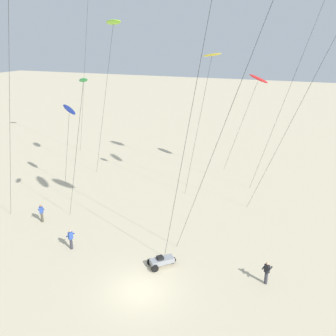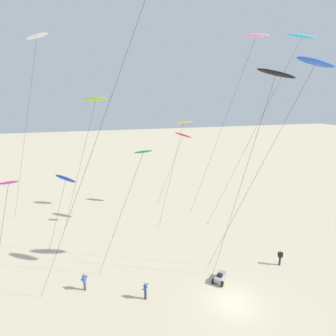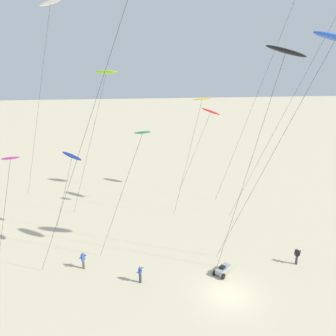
{
  "view_description": "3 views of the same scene",
  "coord_description": "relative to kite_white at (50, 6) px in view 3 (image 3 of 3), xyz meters",
  "views": [
    {
      "loc": [
        8.99,
        -17.49,
        15.46
      ],
      "look_at": [
        -1.97,
        9.8,
        4.94
      ],
      "focal_mm": 39.0,
      "sensor_mm": 36.0,
      "label": 1
    },
    {
      "loc": [
        -11.31,
        -19.2,
        17.34
      ],
      "look_at": [
        -2.83,
        10.26,
        9.64
      ],
      "focal_mm": 31.31,
      "sensor_mm": 36.0,
      "label": 2
    },
    {
      "loc": [
        -7.75,
        -24.94,
        19.05
      ],
      "look_at": [
        -3.76,
        11.13,
        7.49
      ],
      "focal_mm": 39.63,
      "sensor_mm": 36.0,
      "label": 3
    }
  ],
  "objects": [
    {
      "name": "kite_lime",
      "position": [
        6.23,
        -6.45,
        -7.08
      ],
      "size": [
        6.32,
        3.92,
        17.23
      ],
      "color": "#8CD833",
      "rests_on": "ground"
    },
    {
      "name": "kite_navy",
      "position": [
        2.54,
        -9.51,
        -15.16
      ],
      "size": [
        3.74,
        2.23,
        9.25
      ],
      "color": "navy",
      "rests_on": "ground"
    },
    {
      "name": "beach_buggy",
      "position": [
        16.31,
        -18.74,
        -23.42
      ],
      "size": [
        1.91,
        1.91,
        0.82
      ],
      "color": "gray",
      "rests_on": "ground"
    },
    {
      "name": "kite_white",
      "position": [
        0.0,
        0.0,
        0.0
      ],
      "size": [
        7.28,
        4.01,
        24.74
      ],
      "color": "white",
      "rests_on": "ground"
    },
    {
      "name": "kite_red",
      "position": [
        19.21,
        1.0,
        -12.53
      ],
      "size": [
        4.99,
        3.15,
        11.91
      ],
      "color": "red",
      "rests_on": "ground"
    },
    {
      "name": "kite_blue",
      "position": [
        23.45,
        -19.81,
        -4.0
      ],
      "size": [
        8.82,
        4.95,
        20.61
      ],
      "color": "blue",
      "rests_on": "ground"
    },
    {
      "name": "kite_flyer_nearest",
      "position": [
        8.95,
        -19.24,
        -22.95
      ],
      "size": [
        0.66,
        0.67,
        1.67
      ],
      "color": "#33333D",
      "rests_on": "ground"
    },
    {
      "name": "ground_plane",
      "position": [
        16.05,
        -21.75,
        -23.84
      ],
      "size": [
        260.0,
        260.0,
        0.0
      ],
      "primitive_type": "plane",
      "color": "beige"
    },
    {
      "name": "kite_black",
      "position": [
        19.83,
        -19.7,
        -4.98
      ],
      "size": [
        5.27,
        3.42,
        19.63
      ],
      "color": "black",
      "rests_on": "ground"
    },
    {
      "name": "kite_flyer_middle",
      "position": [
        3.88,
        -16.52,
        -22.95
      ],
      "size": [
        0.73,
        0.72,
        1.67
      ],
      "color": "#4C4738",
      "rests_on": "ground"
    },
    {
      "name": "kite_flyer_furthest",
      "position": [
        23.52,
        -17.96,
        -22.95
      ],
      "size": [
        0.72,
        0.71,
        1.67
      ],
      "color": "#33333D",
      "rests_on": "ground"
    },
    {
      "name": "kite_green",
      "position": [
        9.41,
        -16.73,
        -11.5
      ],
      "size": [
        5.1,
        3.25,
        12.94
      ],
      "color": "green",
      "rests_on": "ground"
    },
    {
      "name": "kite_yellow",
      "position": [
        16.27,
        -7.3,
        -10.08
      ],
      "size": [
        3.85,
        2.28,
        14.32
      ],
      "color": "yellow",
      "rests_on": "ground"
    },
    {
      "name": "kite_magenta",
      "position": [
        -0.95,
        -17.65,
        -13.03
      ],
      "size": [
        3.98,
        2.36,
        11.29
      ],
      "color": "#D8339E",
      "rests_on": "ground"
    }
  ]
}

